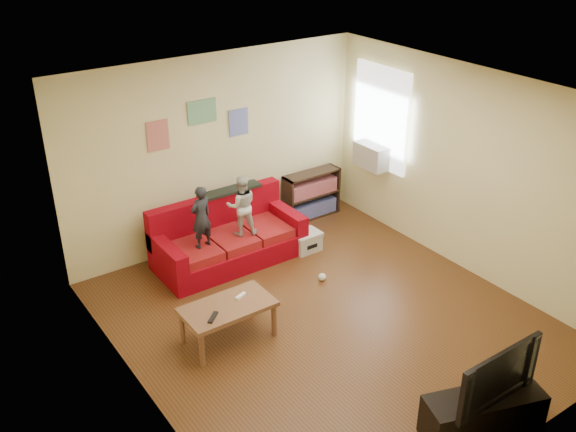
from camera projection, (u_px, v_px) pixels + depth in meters
room_shell at (330, 218)px, 6.98m from camera, size 4.52×5.02×2.72m
sofa at (227, 240)px, 8.73m from camera, size 2.01×0.92×0.88m
child_a at (201, 217)px, 8.13m from camera, size 0.34×0.26×0.84m
child_b at (241, 206)px, 8.44m from camera, size 0.50×0.45×0.84m
coffee_table at (228, 310)px, 7.09m from camera, size 1.02×0.56×0.46m
remote at (213, 317)px, 6.84m from camera, size 0.19×0.17×0.02m
game_controller at (241, 296)px, 7.19m from camera, size 0.16×0.09×0.03m
bookshelf at (311, 197)px, 9.88m from camera, size 0.93×0.28×0.74m
window at (381, 118)px, 9.19m from camera, size 0.04×1.08×1.48m
ac_unit at (372, 156)px, 9.38m from camera, size 0.28×0.55×0.35m
artwork_left at (158, 136)px, 8.18m from camera, size 0.30×0.01×0.40m
artwork_center at (202, 112)px, 8.42m from camera, size 0.42×0.01×0.32m
artwork_right at (239, 122)px, 8.82m from camera, size 0.30×0.01×0.38m
file_box at (306, 241)px, 9.01m from camera, size 0.40×0.31×0.28m
tv_stand at (483, 414)px, 5.93m from camera, size 1.19×0.71×0.42m
television at (490, 372)px, 5.70m from camera, size 1.00×0.13×0.58m
tissue at (322, 277)px, 8.34m from camera, size 0.10×0.10×0.10m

